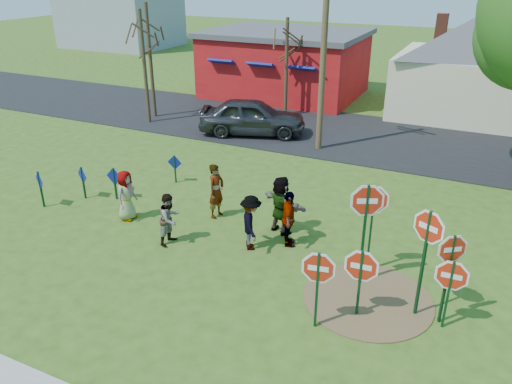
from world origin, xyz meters
TOP-DOWN VIEW (x-y plane):
  - ground at (0.00, 0.00)m, footprint 120.00×120.00m
  - road at (0.00, 11.50)m, footprint 120.00×7.50m
  - dirt_patch at (4.50, -1.00)m, footprint 3.20×3.20m
  - red_building at (-5.50, 17.99)m, footprint 9.40×7.69m
  - cream_house at (5.50, 18.00)m, footprint 9.40×9.40m
  - distant_building at (-28.00, 30.00)m, footprint 10.00×8.00m
  - stop_sign_a at (3.64, -2.50)m, footprint 1.02×0.20m
  - stop_sign_b at (4.15, 0.29)m, footprint 1.02×0.25m
  - stop_sign_c at (5.65, -1.08)m, footprint 0.96×0.50m
  - stop_sign_d at (6.20, -1.13)m, footprint 0.77×0.54m
  - stop_sign_e at (4.39, -1.67)m, footprint 1.09×0.10m
  - stop_sign_f at (6.29, -1.27)m, footprint 0.99×0.07m
  - stop_sign_g at (4.11, -0.35)m, footprint 1.04×0.51m
  - blue_diamond_a at (-6.82, -0.58)m, footprint 0.62×0.32m
  - blue_diamond_b at (-6.02, 0.56)m, footprint 0.61×0.27m
  - blue_diamond_c at (-4.98, 0.98)m, footprint 0.67×0.06m
  - blue_diamond_d at (-3.89, 3.11)m, footprint 0.58×0.08m
  - person_a at (-3.64, -0.04)m, footprint 0.58×0.84m
  - person_b at (-1.10, 1.34)m, footprint 0.52×0.72m
  - person_c at (-1.50, -0.73)m, footprint 0.66×0.82m
  - person_d at (0.80, -0.01)m, footprint 1.10×1.24m
  - person_e at (1.71, 0.62)m, footprint 0.75×1.09m
  - person_f at (1.20, 1.26)m, footprint 1.79×1.20m
  - suv at (-3.78, 9.63)m, footprint 5.43×3.51m
  - utility_pole at (-0.20, 9.03)m, footprint 1.99×0.72m
  - bare_tree_west at (-9.56, 9.17)m, footprint 1.80×1.80m
  - bare_tree_east at (-3.58, 13.34)m, footprint 1.80×1.80m
  - bare_tree_mid at (-9.90, 10.16)m, footprint 1.80×1.80m
  - bare_tree_extra at (-3.68, 13.62)m, footprint 1.80×1.80m

SIDE VIEW (x-z plane):
  - ground at x=0.00m, z-range 0.00..0.00m
  - dirt_patch at x=4.50m, z-range 0.00..0.03m
  - road at x=0.00m, z-range 0.00..0.04m
  - blue_diamond_d at x=-3.89m, z-range 0.13..1.23m
  - blue_diamond_c at x=-4.98m, z-range 0.13..1.32m
  - blue_diamond_b at x=-6.02m, z-range 0.14..1.34m
  - person_c at x=-1.50m, z-range 0.00..1.59m
  - blue_diamond_a at x=-6.82m, z-range 0.15..1.47m
  - person_d at x=0.80m, z-range 0.00..1.67m
  - person_a at x=-3.64m, z-range 0.00..1.67m
  - person_e at x=1.71m, z-range 0.00..1.72m
  - suv at x=-3.78m, z-range 0.04..1.76m
  - person_b at x=-1.10m, z-range 0.00..1.83m
  - person_f at x=1.20m, z-range 0.00..1.85m
  - stop_sign_e at x=4.39m, z-range 0.29..2.18m
  - stop_sign_f at x=6.29m, z-range 0.35..2.23m
  - stop_sign_a at x=3.64m, z-range 0.37..2.47m
  - stop_sign_d at x=6.20m, z-range 0.54..2.97m
  - stop_sign_b at x=4.15m, z-range 0.59..3.23m
  - red_building at x=-5.50m, z-range 0.02..3.92m
  - stop_sign_c at x=5.65m, z-range 0.59..3.48m
  - stop_sign_g at x=4.11m, z-range 0.59..3.53m
  - cream_house at x=5.50m, z-range -0.33..6.17m
  - bare_tree_east at x=-3.58m, z-range 0.72..5.65m
  - bare_tree_extra at x=-3.68m, z-range 0.75..5.86m
  - bare_tree_west at x=-9.56m, z-range 0.83..6.47m
  - bare_tree_mid at x=-9.90m, z-range 0.86..6.73m
  - distant_building at x=-28.00m, z-range 0.00..8.00m
  - utility_pole at x=-0.20m, z-range 0.22..8.61m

